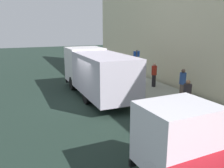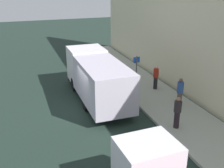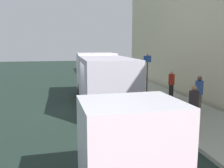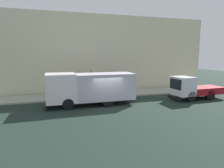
{
  "view_description": "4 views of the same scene",
  "coord_description": "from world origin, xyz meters",
  "px_view_note": "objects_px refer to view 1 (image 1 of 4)",
  "views": [
    {
      "loc": [
        -3.93,
        -12.44,
        4.34
      ],
      "look_at": [
        1.04,
        -0.92,
        1.26
      ],
      "focal_mm": 38.0,
      "sensor_mm": 36.0,
      "label": 1
    },
    {
      "loc": [
        -3.68,
        -14.68,
        7.44
      ],
      "look_at": [
        1.38,
        -0.42,
        1.64
      ],
      "focal_mm": 44.4,
      "sensor_mm": 36.0,
      "label": 2
    },
    {
      "loc": [
        -1.23,
        -12.19,
        3.42
      ],
      "look_at": [
        1.56,
        1.34,
        1.17
      ],
      "focal_mm": 39.05,
      "sensor_mm": 36.0,
      "label": 3
    },
    {
      "loc": [
        -15.79,
        4.47,
        4.42
      ],
      "look_at": [
        1.66,
        -0.9,
        1.67
      ],
      "focal_mm": 31.32,
      "sensor_mm": 36.0,
      "label": 4
    }
  ],
  "objects_px": {
    "large_utility_truck": "(97,71)",
    "street_sign_post": "(136,68)",
    "pedestrian_walking": "(154,74)",
    "small_flatbed_truck": "(209,167)",
    "pedestrian_third": "(187,96)",
    "pedestrian_standing": "(183,83)"
  },
  "relations": [
    {
      "from": "pedestrian_walking",
      "to": "pedestrian_third",
      "type": "bearing_deg",
      "value": -83.18
    },
    {
      "from": "street_sign_post",
      "to": "pedestrian_walking",
      "type": "bearing_deg",
      "value": 20.37
    },
    {
      "from": "large_utility_truck",
      "to": "pedestrian_walking",
      "type": "relative_size",
      "value": 4.55
    },
    {
      "from": "small_flatbed_truck",
      "to": "pedestrian_standing",
      "type": "height_order",
      "value": "small_flatbed_truck"
    },
    {
      "from": "pedestrian_third",
      "to": "street_sign_post",
      "type": "xyz_separation_m",
      "value": [
        -0.29,
        4.53,
        0.7
      ]
    },
    {
      "from": "small_flatbed_truck",
      "to": "pedestrian_walking",
      "type": "xyz_separation_m",
      "value": [
        5.1,
        10.16,
        -0.04
      ]
    },
    {
      "from": "street_sign_post",
      "to": "large_utility_truck",
      "type": "bearing_deg",
      "value": 166.08
    },
    {
      "from": "large_utility_truck",
      "to": "street_sign_post",
      "type": "bearing_deg",
      "value": -13.75
    },
    {
      "from": "small_flatbed_truck",
      "to": "pedestrian_walking",
      "type": "bearing_deg",
      "value": 61.15
    },
    {
      "from": "large_utility_truck",
      "to": "street_sign_post",
      "type": "relative_size",
      "value": 2.84
    },
    {
      "from": "small_flatbed_truck",
      "to": "pedestrian_standing",
      "type": "relative_size",
      "value": 3.12
    },
    {
      "from": "small_flatbed_truck",
      "to": "street_sign_post",
      "type": "height_order",
      "value": "street_sign_post"
    },
    {
      "from": "large_utility_truck",
      "to": "pedestrian_walking",
      "type": "bearing_deg",
      "value": 0.96
    },
    {
      "from": "pedestrian_third",
      "to": "street_sign_post",
      "type": "distance_m",
      "value": 4.59
    },
    {
      "from": "pedestrian_walking",
      "to": "small_flatbed_truck",
      "type": "bearing_deg",
      "value": -93.52
    },
    {
      "from": "large_utility_truck",
      "to": "pedestrian_third",
      "type": "xyz_separation_m",
      "value": [
        2.76,
        -5.14,
        -0.55
      ]
    },
    {
      "from": "small_flatbed_truck",
      "to": "pedestrian_walking",
      "type": "distance_m",
      "value": 11.36
    },
    {
      "from": "large_utility_truck",
      "to": "pedestrian_walking",
      "type": "distance_m",
      "value": 4.32
    },
    {
      "from": "pedestrian_walking",
      "to": "pedestrian_third",
      "type": "xyz_separation_m",
      "value": [
        -1.52,
        -5.2,
        0.0
      ]
    },
    {
      "from": "small_flatbed_truck",
      "to": "pedestrian_third",
      "type": "xyz_separation_m",
      "value": [
        3.58,
        4.95,
        -0.04
      ]
    },
    {
      "from": "pedestrian_standing",
      "to": "pedestrian_third",
      "type": "relative_size",
      "value": 1.02
    },
    {
      "from": "pedestrian_walking",
      "to": "pedestrian_standing",
      "type": "xyz_separation_m",
      "value": [
        0.08,
        -2.92,
        0.03
      ]
    }
  ]
}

